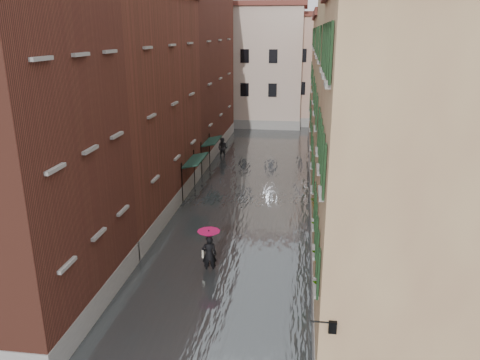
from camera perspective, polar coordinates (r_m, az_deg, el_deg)
The scene contains 16 objects.
ground at distance 20.20m, azimuth -3.01°, elevation -13.67°, with size 120.00×120.00×0.00m, color #4F4F51.
floodwater at distance 31.86m, azimuth 1.29°, elevation -1.37°, with size 10.00×60.00×0.20m, color #494E51.
building_left_near at distance 18.59m, azimuth -26.35°, elevation 3.39°, with size 6.00×8.00×13.00m, color brown.
building_left_mid at distance 28.23m, azimuth -14.00°, elevation 8.51°, with size 6.00×14.00×12.50m, color #5E281D.
building_left_far at distance 42.36m, azimuth -6.59°, elevation 12.84°, with size 6.00×16.00×14.00m, color brown.
building_right_near at distance 16.09m, azimuth 20.51°, elevation -0.66°, with size 6.00×8.00×11.50m, color #98704E.
building_right_mid at distance 26.49m, azimuth 15.75°, elevation 8.34°, with size 6.00×14.00×13.00m, color tan.
building_right_far at distance 41.36m, azimuth 12.99°, elevation 10.66°, with size 6.00×16.00×11.50m, color #98704E.
building_end_cream at distance 55.43m, azimuth 1.18°, elevation 13.55°, with size 12.00×9.00×13.00m, color #C0AA98.
building_end_pink at distance 57.16m, azimuth 10.65°, elevation 12.89°, with size 10.00×9.00×12.00m, color tan.
awning_near at distance 30.43m, azimuth -5.51°, elevation 2.32°, with size 1.09×3.38×2.80m.
awning_far at distance 35.65m, azimuth -3.52°, elevation 4.64°, with size 1.09×3.14×2.80m.
wall_lantern at distance 13.29m, azimuth 11.12°, elevation -17.05°, with size 0.71×0.22×0.35m.
window_planters at distance 17.56m, azimuth 9.68°, elevation -6.06°, with size 0.59×8.10×0.84m.
pedestrian_main at distance 21.19m, azimuth -3.80°, elevation -8.18°, with size 1.04×1.04×2.06m.
pedestrian_far at distance 40.21m, azimuth -2.13°, elevation 3.89°, with size 0.89×0.70×1.84m, color black.
Camera 1 is at (3.34, -16.92, 10.51)m, focal length 35.00 mm.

